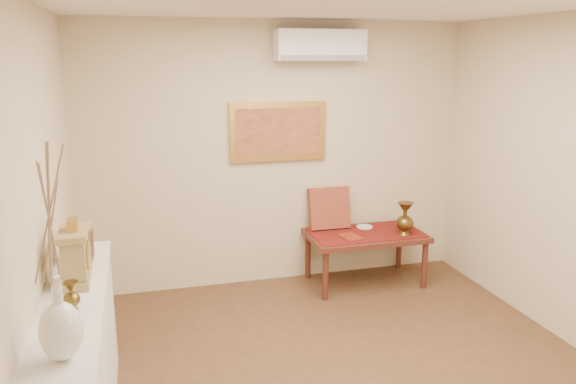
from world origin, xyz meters
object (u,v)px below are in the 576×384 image
object	(u,v)px
white_vase	(53,254)
wooden_chest	(81,243)
mantel_clock	(76,256)
display_ledge	(80,371)
brass_urn_tall	(405,215)
low_table	(366,239)

from	to	relation	value
white_vase	wooden_chest	world-z (taller)	white_vase
white_vase	mantel_clock	xyz separation A→B (m)	(-0.01, 0.95, -0.34)
display_ledge	wooden_chest	xyz separation A→B (m)	(0.01, 0.63, 0.61)
white_vase	mantel_clock	bearing A→B (deg)	90.89
white_vase	mantel_clock	world-z (taller)	white_vase
brass_urn_tall	display_ledge	bearing A→B (deg)	-150.39
brass_urn_tall	wooden_chest	distance (m)	3.23
wooden_chest	low_table	size ratio (longest dim) A/B	0.20
display_ledge	mantel_clock	size ratio (longest dim) A/B	4.93
white_vase	low_table	size ratio (longest dim) A/B	0.86
mantel_clock	wooden_chest	world-z (taller)	mantel_clock
brass_urn_tall	display_ledge	distance (m)	3.50
mantel_clock	low_table	xyz separation A→B (m)	(2.66, 1.65, -0.67)
low_table	wooden_chest	bearing A→B (deg)	-154.92
white_vase	mantel_clock	size ratio (longest dim) A/B	2.53
brass_urn_tall	wooden_chest	world-z (taller)	wooden_chest
brass_urn_tall	mantel_clock	xyz separation A→B (m)	(-3.02, -1.50, 0.39)
display_ledge	white_vase	bearing A→B (deg)	-87.64
white_vase	low_table	distance (m)	3.85
white_vase	wooden_chest	bearing A→B (deg)	90.84
display_ledge	wooden_chest	distance (m)	0.88
brass_urn_tall	display_ledge	size ratio (longest dim) A/B	0.20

